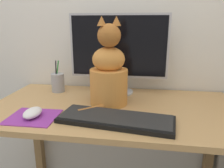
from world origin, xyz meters
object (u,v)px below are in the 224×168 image
object	(u,v)px
computer_mouse_left	(33,113)
pen_cup	(58,82)
keyboard	(116,119)
monitor	(119,50)
cat	(109,73)

from	to	relation	value
computer_mouse_left	pen_cup	distance (m)	0.37
computer_mouse_left	pen_cup	world-z (taller)	pen_cup
keyboard	computer_mouse_left	world-z (taller)	computer_mouse_left
monitor	computer_mouse_left	bearing A→B (deg)	-128.83
monitor	computer_mouse_left	size ratio (longest dim) A/B	4.95
keyboard	computer_mouse_left	bearing A→B (deg)	-170.18
monitor	cat	bearing A→B (deg)	-98.92
monitor	keyboard	bearing A→B (deg)	-84.94
monitor	computer_mouse_left	distance (m)	0.56
keyboard	computer_mouse_left	xyz separation A→B (m)	(-0.36, -0.02, 0.01)
cat	pen_cup	world-z (taller)	cat
monitor	pen_cup	size ratio (longest dim) A/B	2.97
computer_mouse_left	pen_cup	xyz separation A→B (m)	(-0.03, 0.37, 0.03)
computer_mouse_left	pen_cup	size ratio (longest dim) A/B	0.60
monitor	computer_mouse_left	xyz separation A→B (m)	(-0.32, -0.40, -0.22)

